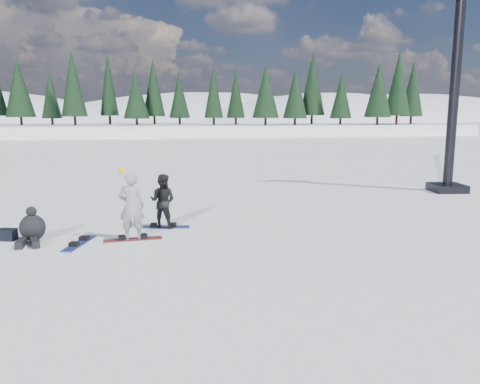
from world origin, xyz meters
name	(u,v)px	position (x,y,z in m)	size (l,w,h in m)	color
ground	(144,233)	(0.00, 0.00, 0.00)	(420.00, 420.00, 0.00)	white
alpine_backdrop	(134,153)	(-11.72, 189.17, -13.97)	(412.50, 227.00, 53.20)	white
lift_tower	(453,107)	(12.36, 4.96, 3.52)	(2.39, 1.44, 8.64)	black
snowboarder_woman	(132,206)	(-0.26, -0.63, 0.91)	(0.68, 0.47, 1.95)	#99989D
snowboarder_man	(163,201)	(0.53, 0.60, 0.79)	(0.76, 0.60, 1.57)	black
seated_rider	(32,228)	(-2.81, -0.38, 0.35)	(0.76, 1.15, 0.92)	black
gear_bag	(7,235)	(-3.51, -0.13, 0.15)	(0.45, 0.30, 0.30)	black
snowboard_woman	(133,239)	(-0.26, -0.63, 0.01)	(1.50, 0.28, 0.03)	maroon
snowboard_man	(163,227)	(0.53, 0.60, 0.01)	(1.50, 0.28, 0.03)	navy
snowboard_loose_a	(79,243)	(-1.58, -0.80, 0.01)	(1.50, 0.28, 0.03)	#1B3895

